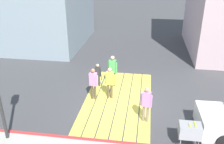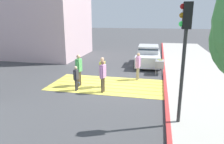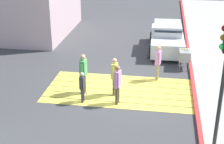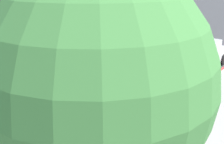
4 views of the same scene
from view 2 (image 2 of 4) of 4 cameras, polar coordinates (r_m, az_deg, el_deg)
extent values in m
plane|color=#424244|center=(12.09, -1.37, -3.50)|extent=(120.00, 120.00, 0.00)
cube|color=#EAD64C|center=(13.37, 0.03, -1.67)|extent=(6.40, 0.50, 0.01)
cube|color=#EAD64C|center=(12.86, -0.50, -2.35)|extent=(6.40, 0.50, 0.01)
cube|color=#EAD64C|center=(12.34, -1.07, -3.09)|extent=(6.40, 0.50, 0.01)
cube|color=#EAD64C|center=(11.84, -1.69, -3.88)|extent=(6.40, 0.50, 0.01)
cube|color=#EAD64C|center=(11.33, -2.37, -4.75)|extent=(6.40, 0.50, 0.01)
cube|color=#EAD64C|center=(10.84, -3.11, -5.70)|extent=(6.40, 0.50, 0.01)
cube|color=#ADA8A0|center=(12.09, 25.45, -4.69)|extent=(4.80, 40.00, 0.12)
cube|color=#BC3333|center=(11.76, 14.23, -4.17)|extent=(0.16, 40.00, 0.13)
cube|color=beige|center=(22.16, -18.77, 15.25)|extent=(8.00, 7.00, 8.53)
cube|color=#232B38|center=(25.27, -14.62, 16.36)|extent=(6.80, 0.03, 0.70)
cube|color=white|center=(17.08, 9.71, 3.76)|extent=(1.92, 4.35, 0.80)
cube|color=silver|center=(17.12, 9.82, 6.09)|extent=(1.59, 2.11, 0.60)
cube|color=#1E2833|center=(16.21, 9.74, 5.40)|extent=(1.48, 0.37, 0.49)
cylinder|color=black|center=(15.87, 6.37, 2.09)|extent=(0.24, 0.67, 0.66)
cylinder|color=black|center=(15.84, 12.74, 1.79)|extent=(0.24, 0.67, 0.66)
cylinder|color=black|center=(18.48, 7.04, 3.87)|extent=(0.24, 0.67, 0.66)
cylinder|color=black|center=(18.45, 12.52, 3.61)|extent=(0.24, 0.67, 0.66)
cylinder|color=#2D2D2D|center=(7.61, 18.31, -1.96)|extent=(0.12, 0.12, 3.40)
cube|color=black|center=(7.31, 19.69, 14.16)|extent=(0.28, 0.28, 0.84)
sphere|color=maroon|center=(7.30, 18.59, 16.45)|extent=(0.18, 0.18, 0.18)
sphere|color=#956310|center=(7.30, 18.41, 14.34)|extent=(0.18, 0.18, 0.18)
sphere|color=#35FF59|center=(7.30, 18.24, 12.23)|extent=(0.18, 0.18, 0.18)
cube|color=#99999E|center=(14.51, 12.73, 2.11)|extent=(0.56, 0.80, 0.50)
cylinder|color=#99999E|center=(14.31, 11.73, 0.03)|extent=(0.04, 0.04, 0.45)
cylinder|color=#99999E|center=(14.31, 13.52, -0.07)|extent=(0.04, 0.04, 0.45)
cylinder|color=#99999E|center=(14.93, 11.77, 0.64)|extent=(0.04, 0.04, 0.45)
cylinder|color=#99999E|center=(14.93, 13.49, 0.54)|extent=(0.04, 0.04, 0.45)
sphere|color=#CCE033|center=(14.60, 13.27, 3.29)|extent=(0.07, 0.07, 0.07)
sphere|color=#CCE033|center=(14.60, 12.80, 3.32)|extent=(0.07, 0.07, 0.07)
sphere|color=#CCE033|center=(14.60, 12.33, 3.35)|extent=(0.07, 0.07, 0.07)
sphere|color=#CCE033|center=(14.41, 13.27, 3.14)|extent=(0.07, 0.07, 0.07)
sphere|color=#CCE033|center=(14.40, 12.80, 3.17)|extent=(0.07, 0.07, 0.07)
cylinder|color=brown|center=(10.76, -2.66, -3.63)|extent=(0.12, 0.12, 0.79)
cylinder|color=brown|center=(10.91, -2.25, -3.37)|extent=(0.12, 0.12, 0.79)
cube|color=#D18CC6|center=(10.63, -2.50, 0.22)|extent=(0.28, 0.38, 0.66)
sphere|color=#9E7051|center=(10.53, -2.53, 2.61)|extent=(0.20, 0.20, 0.20)
cylinder|color=#D18CC6|center=(10.47, -2.99, -0.38)|extent=(0.09, 0.09, 0.56)
cylinder|color=#D18CC6|center=(10.82, -2.01, 0.13)|extent=(0.09, 0.09, 0.56)
cylinder|color=brown|center=(11.88, -9.02, -1.90)|extent=(0.13, 0.13, 0.84)
cylinder|color=brown|center=(12.03, -8.61, -1.66)|extent=(0.13, 0.13, 0.84)
cube|color=#4CA559|center=(11.76, -8.96, 1.83)|extent=(0.27, 0.39, 0.70)
sphere|color=tan|center=(11.66, -9.06, 4.13)|extent=(0.22, 0.22, 0.22)
cylinder|color=#4CA559|center=(11.59, -9.44, 1.27)|extent=(0.09, 0.09, 0.60)
cylinder|color=#4CA559|center=(11.96, -8.47, 1.72)|extent=(0.09, 0.09, 0.60)
cylinder|color=brown|center=(11.54, -2.76, -2.37)|extent=(0.12, 0.12, 0.79)
cylinder|color=brown|center=(11.69, -2.43, -2.14)|extent=(0.12, 0.12, 0.79)
cube|color=#D8D84C|center=(11.42, -2.64, 1.21)|extent=(0.26, 0.37, 0.66)
sphere|color=tan|center=(11.33, -2.66, 3.43)|extent=(0.20, 0.20, 0.20)
cylinder|color=#D8D84C|center=(11.26, -3.04, 0.66)|extent=(0.09, 0.09, 0.56)
cylinder|color=#D8D84C|center=(11.62, -2.24, 1.12)|extent=(0.09, 0.09, 0.56)
cylinder|color=gray|center=(12.96, 6.85, -0.52)|extent=(0.12, 0.12, 0.79)
cylinder|color=gray|center=(13.12, 7.08, -0.33)|extent=(0.12, 0.12, 0.79)
cube|color=#D18CC6|center=(12.87, 7.06, 2.71)|extent=(0.28, 0.39, 0.66)
sphere|color=tan|center=(12.78, 7.13, 4.69)|extent=(0.21, 0.21, 0.21)
cylinder|color=#D18CC6|center=(12.69, 6.77, 2.24)|extent=(0.09, 0.09, 0.56)
cylinder|color=#D18CC6|center=(13.07, 7.33, 2.59)|extent=(0.09, 0.09, 0.56)
cylinder|color=#333338|center=(11.18, -9.75, -3.59)|extent=(0.09, 0.09, 0.62)
cylinder|color=#333338|center=(11.29, -9.43, -3.39)|extent=(0.09, 0.09, 0.62)
cube|color=#333338|center=(11.07, -9.71, -0.68)|extent=(0.20, 0.29, 0.52)
sphere|color=beige|center=(10.98, -9.79, 1.13)|extent=(0.16, 0.16, 0.16)
cylinder|color=#333338|center=(10.95, -10.11, -1.16)|extent=(0.07, 0.07, 0.44)
cylinder|color=#333338|center=(11.23, -9.30, -0.72)|extent=(0.07, 0.07, 0.44)
cylinder|color=black|center=(11.34, -9.33, -2.12)|extent=(0.03, 0.03, 0.28)
torus|color=blue|center=(11.41, -9.28, -3.30)|extent=(0.28, 0.05, 0.28)
camera|label=1|loc=(14.90, 47.58, 20.50)|focal=39.53mm
camera|label=3|loc=(3.81, -151.51, 37.87)|focal=54.69mm
camera|label=4|loc=(5.62, 82.66, 15.51)|focal=42.39mm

